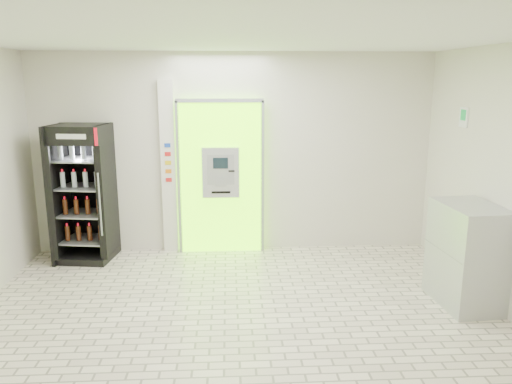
{
  "coord_description": "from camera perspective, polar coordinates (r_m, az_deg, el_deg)",
  "views": [
    {
      "loc": [
        -0.08,
        -4.98,
        2.63
      ],
      "look_at": [
        0.26,
        1.2,
        1.2
      ],
      "focal_mm": 35.0,
      "sensor_mm": 36.0,
      "label": 1
    }
  ],
  "objects": [
    {
      "name": "ground",
      "position": [
        5.63,
        -2.07,
        -14.85
      ],
      "size": [
        6.0,
        6.0,
        0.0
      ],
      "primitive_type": "plane",
      "color": "beige",
      "rests_on": "ground"
    },
    {
      "name": "room_shell",
      "position": [
        5.04,
        -2.24,
        4.0
      ],
      "size": [
        6.0,
        6.0,
        6.0
      ],
      "color": "beige",
      "rests_on": "ground"
    },
    {
      "name": "atm_assembly",
      "position": [
        7.54,
        -4.03,
        1.8
      ],
      "size": [
        1.3,
        0.24,
        2.33
      ],
      "color": "#72F904",
      "rests_on": "ground"
    },
    {
      "name": "pillar",
      "position": [
        7.6,
        -9.94,
        2.72
      ],
      "size": [
        0.22,
        0.11,
        2.6
      ],
      "color": "silver",
      "rests_on": "ground"
    },
    {
      "name": "beverage_cooler",
      "position": [
        7.64,
        -19.1,
        -0.43
      ],
      "size": [
        0.83,
        0.78,
        1.98
      ],
      "rotation": [
        0.0,
        0.0,
        -0.15
      ],
      "color": "black",
      "rests_on": "ground"
    },
    {
      "name": "steel_cabinet",
      "position": [
        6.36,
        22.99,
        -6.66
      ],
      "size": [
        0.67,
        0.95,
        1.21
      ],
      "rotation": [
        0.0,
        0.0,
        0.07
      ],
      "color": "#ACAFB4",
      "rests_on": "ground"
    },
    {
      "name": "exit_sign",
      "position": [
        7.1,
        22.66,
        7.9
      ],
      "size": [
        0.02,
        0.22,
        0.26
      ],
      "color": "white",
      "rests_on": "room_shell"
    }
  ]
}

